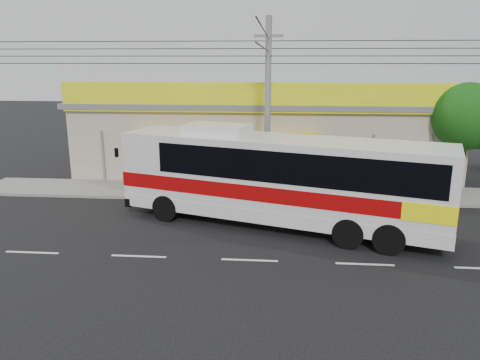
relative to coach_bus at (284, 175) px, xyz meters
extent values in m
plane|color=black|center=(-1.19, -1.05, -2.24)|extent=(120.00, 120.00, 0.00)
cube|color=gray|center=(-1.19, 4.95, -2.17)|extent=(30.00, 3.20, 0.15)
cube|color=#A39A83|center=(-1.19, 10.55, -0.14)|extent=(22.00, 8.00, 4.20)
cube|color=#575A5E|center=(-1.19, 10.55, 2.11)|extent=(22.60, 8.60, 0.30)
cube|color=#F1F815|center=(-1.19, 6.43, 2.66)|extent=(22.00, 0.24, 1.60)
cube|color=#BF340A|center=(-3.19, 6.40, 2.66)|extent=(9.00, 0.10, 1.20)
cube|color=#126A27|center=(5.31, 6.40, 2.66)|extent=(2.40, 0.10, 1.10)
cube|color=navy|center=(8.01, 6.40, 2.66)|extent=(2.20, 0.10, 1.10)
cube|color=#BF340A|center=(-10.19, 6.40, 2.66)|extent=(3.00, 0.10, 1.10)
cube|color=yellow|center=(-3.19, 6.25, 0.76)|extent=(10.00, 1.20, 0.37)
cube|color=silver|center=(-0.20, 0.07, -0.10)|extent=(13.76, 6.87, 3.27)
cube|color=#9D0608|center=(-0.20, 0.07, -0.49)|extent=(13.81, 6.92, 0.62)
cube|color=#FAF70D|center=(5.38, -1.75, -0.49)|extent=(2.61, 3.30, 0.68)
cube|color=black|center=(0.55, -0.18, 0.64)|extent=(11.62, 6.21, 1.24)
cube|color=black|center=(-6.56, 2.13, 0.41)|extent=(0.94, 2.42, 1.69)
cube|color=silver|center=(-2.89, 0.94, 1.74)|extent=(3.07, 2.34, 0.41)
cylinder|color=black|center=(-5.11, 0.32, -1.65)|extent=(1.23, 0.71, 1.17)
cylinder|color=black|center=(-4.32, 2.74, -1.65)|extent=(1.23, 0.71, 1.17)
cylinder|color=black|center=(3.80, -2.58, -1.65)|extent=(1.23, 0.71, 1.17)
cylinder|color=black|center=(4.59, -0.15, -1.65)|extent=(1.23, 0.71, 1.17)
imported|color=maroon|center=(-6.32, 5.49, -1.57)|extent=(2.10, 1.27, 1.04)
imported|color=black|center=(-6.47, 4.26, -1.53)|extent=(1.91, 1.15, 1.11)
cylinder|color=slate|center=(-0.80, 3.15, 2.15)|extent=(0.29, 0.29, 8.78)
cube|color=slate|center=(-0.80, 3.15, 5.66)|extent=(1.32, 0.13, 0.13)
cylinder|color=black|center=(9.39, 6.27, -0.78)|extent=(0.33, 0.33, 2.93)
sphere|color=#0E400D|center=(9.39, 6.27, 1.79)|extent=(3.48, 3.48, 3.48)
sphere|color=#0E400D|center=(9.94, 6.00, 1.24)|extent=(2.20, 2.20, 2.20)
camera|label=1|loc=(-0.23, -18.78, 4.62)|focal=35.00mm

